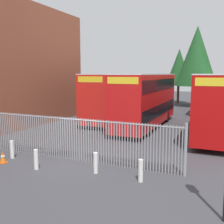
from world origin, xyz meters
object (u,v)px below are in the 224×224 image
Objects in this scene: double_decker_bus_behind_fence_left at (146,98)px; bollard_far_right at (141,171)px; bollard_near_right at (96,163)px; bollard_center_front at (36,159)px; double_decker_bus_far_back at (213,91)px; traffic_cone_by_gate at (3,157)px; double_decker_bus_near_gate at (219,102)px; bollard_near_left at (12,149)px; double_decker_bus_behind_fence_right at (117,95)px.

double_decker_bus_behind_fence_left is 11.80m from bollard_far_right.
bollard_far_right is (2.14, -0.11, 0.00)m from bollard_near_right.
bollard_center_front and bollard_near_right have the same top height.
double_decker_bus_behind_fence_left is 12.35m from double_decker_bus_far_back.
bollard_near_right reaches higher than traffic_cone_by_gate.
double_decker_bus_near_gate is 11.38× the size of bollard_near_left.
bollard_far_right is at bearing -93.60° from double_decker_bus_far_back.
double_decker_bus_behind_fence_left is 1.00× the size of double_decker_bus_far_back.
bollard_near_left is at bearing 178.01° from bollard_far_right.
double_decker_bus_behind_fence_right is 18.32× the size of traffic_cone_by_gate.
bollard_near_right is at bearing 13.92° from bollard_center_front.
double_decker_bus_behind_fence_right reaches higher than bollard_center_front.
bollard_center_front is 4.93m from bollard_far_right.
bollard_near_right is at bearing -98.96° from double_decker_bus_far_back.
double_decker_bus_behind_fence_left and double_decker_bus_far_back have the same top height.
double_decker_bus_behind_fence_left reaches higher than traffic_cone_by_gate.
bollard_center_front is at bearing -124.51° from double_decker_bus_near_gate.
bollard_near_left is at bearing -110.91° from double_decker_bus_far_back.
double_decker_bus_near_gate is 11.38× the size of bollard_center_front.
double_decker_bus_near_gate and double_decker_bus_behind_fence_right have the same top height.
bollard_near_left is (-8.58, -22.45, -1.95)m from double_decker_bus_far_back.
bollard_near_left is at bearing -134.16° from double_decker_bus_near_gate.
double_decker_bus_behind_fence_right is 14.05m from traffic_cone_by_gate.
double_decker_bus_behind_fence_left reaches higher than bollard_far_right.
double_decker_bus_near_gate is at bearing 45.84° from bollard_near_left.
traffic_cone_by_gate is (-8.44, -23.22, -2.13)m from double_decker_bus_far_back.
bollard_center_front and bollard_far_right have the same top height.
bollard_near_left is 0.80m from traffic_cone_by_gate.
double_decker_bus_far_back is 22.95m from bollard_near_right.
bollard_center_front is (-1.78, -11.78, -1.95)m from double_decker_bus_behind_fence_left.
double_decker_bus_behind_fence_left is 11.38× the size of bollard_center_front.
double_decker_bus_far_back is at bearing 86.40° from bollard_far_right.
double_decker_bus_behind_fence_right is 13.26m from bollard_near_left.
bollard_near_right and bollard_far_right have the same top height.
double_decker_bus_behind_fence_right is 11.38× the size of bollard_near_left.
traffic_cone_by_gate is at bearing -109.98° from double_decker_bus_far_back.
bollard_near_right is 1.00× the size of bollard_far_right.
bollard_near_left is at bearing -92.28° from double_decker_bus_behind_fence_right.
double_decker_bus_behind_fence_right is at bearing 108.74° from bollard_near_right.
double_decker_bus_near_gate is 12.55m from double_decker_bus_far_back.
double_decker_bus_behind_fence_right is 1.00× the size of double_decker_bus_far_back.
traffic_cone_by_gate is (-2.12, 0.05, -0.19)m from bollard_center_front.
bollard_far_right is at bearing -63.61° from double_decker_bus_behind_fence_right.
double_decker_bus_far_back is (-1.08, 12.51, 0.00)m from double_decker_bus_near_gate.
bollard_center_front is (-7.40, -10.77, -1.95)m from double_decker_bus_near_gate.
bollard_near_right is at bearing -71.26° from double_decker_bus_behind_fence_right.
bollard_near_left is at bearing 160.04° from bollard_center_front.
traffic_cone_by_gate is at bearing -91.60° from double_decker_bus_behind_fence_right.
traffic_cone_by_gate is at bearing -108.40° from double_decker_bus_behind_fence_left.
traffic_cone_by_gate is (-3.90, -11.74, -2.13)m from double_decker_bus_behind_fence_left.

